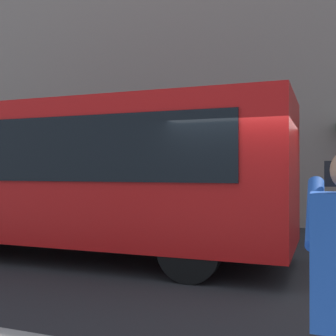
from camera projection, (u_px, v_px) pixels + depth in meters
name	position (u px, v px, depth m)	size (l,w,h in m)	color
ground_plane	(258.00, 278.00, 6.81)	(60.00, 60.00, 0.00)	#232326
building_facade_far	(291.00, 35.00, 13.20)	(28.00, 1.55, 12.00)	gray
red_bus	(65.00, 173.00, 8.60)	(9.05, 2.54, 3.08)	red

